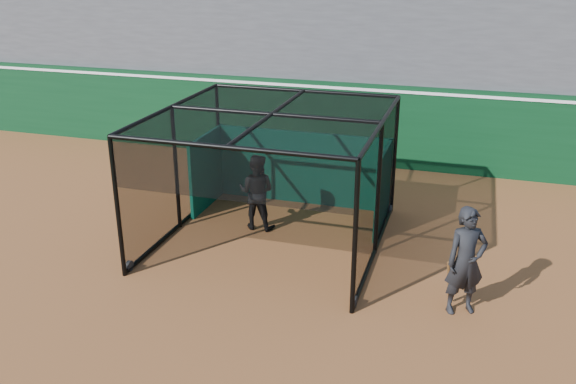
% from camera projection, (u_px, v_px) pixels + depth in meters
% --- Properties ---
extents(ground, '(120.00, 120.00, 0.00)m').
position_uv_depth(ground, '(246.00, 296.00, 11.59)').
color(ground, brown).
rests_on(ground, ground).
extents(outfield_wall, '(50.00, 0.50, 2.50)m').
position_uv_depth(outfield_wall, '(344.00, 121.00, 18.68)').
color(outfield_wall, '#093317').
rests_on(outfield_wall, ground).
extents(grandstand, '(50.00, 7.85, 8.95)m').
position_uv_depth(grandstand, '(370.00, 4.00, 20.88)').
color(grandstand, '#4C4C4F').
rests_on(grandstand, ground).
extents(batting_cage, '(4.77, 5.04, 2.92)m').
position_uv_depth(batting_cage, '(272.00, 179.00, 13.37)').
color(batting_cage, black).
rests_on(batting_cage, ground).
extents(batter, '(0.88, 0.69, 1.81)m').
position_uv_depth(batter, '(257.00, 192.00, 14.18)').
color(batter, black).
rests_on(batter, ground).
extents(on_deck_player, '(0.88, 0.76, 2.02)m').
position_uv_depth(on_deck_player, '(466.00, 261.00, 10.74)').
color(on_deck_player, black).
rests_on(on_deck_player, ground).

